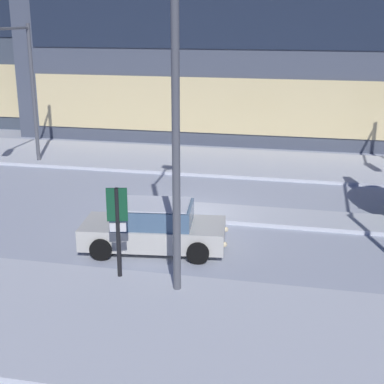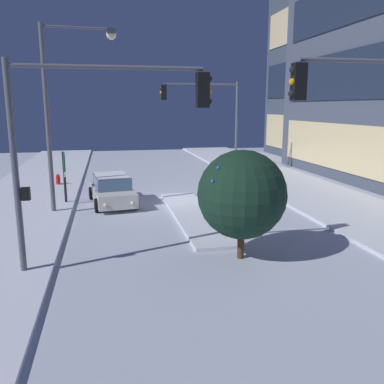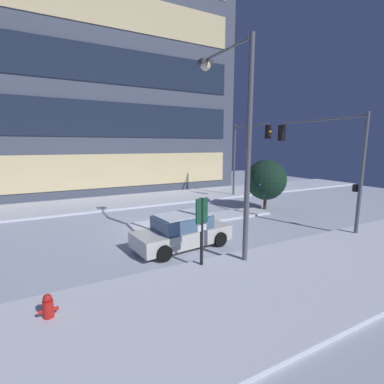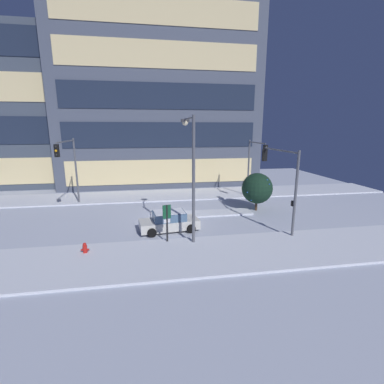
% 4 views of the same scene
% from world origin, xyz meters
% --- Properties ---
extents(ground, '(52.00, 52.00, 0.00)m').
position_xyz_m(ground, '(0.00, 0.00, 0.00)').
color(ground, silver).
extents(curb_strip_near, '(52.00, 5.20, 0.14)m').
position_xyz_m(curb_strip_near, '(0.00, -7.72, 0.07)').
color(curb_strip_near, silver).
rests_on(curb_strip_near, ground).
extents(curb_strip_far, '(52.00, 5.20, 0.14)m').
position_xyz_m(curb_strip_far, '(0.00, 7.72, 0.07)').
color(curb_strip_far, silver).
rests_on(curb_strip_far, ground).
extents(median_strip, '(9.00, 1.80, 0.14)m').
position_xyz_m(median_strip, '(2.91, 0.27, 0.07)').
color(median_strip, silver).
rests_on(median_strip, ground).
extents(car_near, '(4.60, 2.44, 1.49)m').
position_xyz_m(car_near, '(-0.29, -3.25, 0.71)').
color(car_near, silver).
rests_on(car_near, ground).
extents(traffic_light_corner_far_left, '(0.32, 5.70, 6.56)m').
position_xyz_m(traffic_light_corner_far_left, '(-8.75, 3.71, 4.64)').
color(traffic_light_corner_far_left, '#565960').
rests_on(traffic_light_corner_far_left, ground).
extents(street_lamp_arched, '(0.56, 3.21, 8.25)m').
position_xyz_m(street_lamp_arched, '(1.06, -5.08, 5.34)').
color(street_lamp_arched, '#565960').
rests_on(street_lamp_arched, ground).
extents(parking_info_sign, '(0.55, 0.19, 2.64)m').
position_xyz_m(parking_info_sign, '(-0.61, -5.52, 1.69)').
color(parking_info_sign, black).
rests_on(parking_info_sign, ground).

